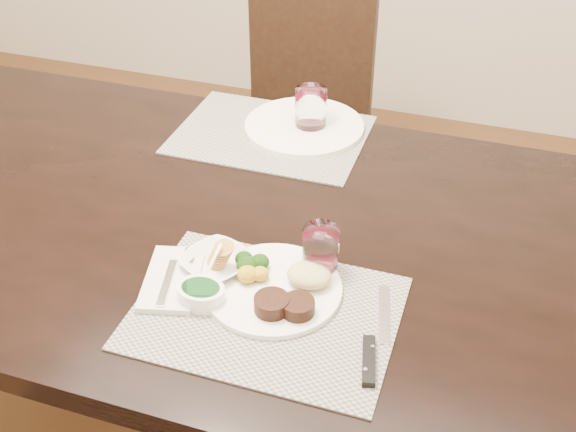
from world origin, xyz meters
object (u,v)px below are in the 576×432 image
(dinner_plate, at_px, (279,287))
(steak_knife, at_px, (373,349))
(wine_glass_near, at_px, (320,252))
(chair_far, at_px, (301,114))
(far_plate, at_px, (304,126))
(cracker_bowl, at_px, (217,263))

(dinner_plate, xyz_separation_m, steak_knife, (0.19, -0.09, -0.01))
(dinner_plate, distance_m, wine_glass_near, 0.11)
(chair_far, xyz_separation_m, far_plate, (0.17, -0.52, 0.26))
(cracker_bowl, bearing_deg, dinner_plate, -10.99)
(cracker_bowl, height_order, far_plate, cracker_bowl)
(steak_knife, bearing_deg, cracker_bowl, 148.53)
(cracker_bowl, bearing_deg, chair_far, 99.06)
(chair_far, bearing_deg, cracker_bowl, -80.94)
(dinner_plate, xyz_separation_m, far_plate, (-0.14, 0.60, -0.01))
(dinner_plate, relative_size, far_plate, 0.85)
(dinner_plate, relative_size, cracker_bowl, 1.56)
(dinner_plate, height_order, steak_knife, dinner_plate)
(dinner_plate, bearing_deg, wine_glass_near, 81.12)
(wine_glass_near, height_order, far_plate, wine_glass_near)
(chair_far, xyz_separation_m, cracker_bowl, (0.17, -1.09, 0.27))
(steak_knife, xyz_separation_m, far_plate, (-0.33, 0.68, 0.00))
(chair_far, height_order, steak_knife, chair_far)
(steak_knife, distance_m, wine_glass_near, 0.23)
(chair_far, bearing_deg, steak_knife, -67.40)
(cracker_bowl, bearing_deg, wine_glass_near, 18.29)
(dinner_plate, height_order, wine_glass_near, wine_glass_near)
(chair_far, distance_m, far_plate, 0.60)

